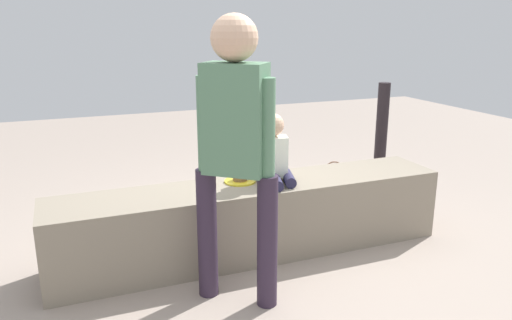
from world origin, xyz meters
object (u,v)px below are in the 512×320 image
at_px(water_bottle_near_gift, 261,194).
at_px(adult_standing, 236,137).
at_px(handbag_black_leather, 296,195).
at_px(child_seated, 274,152).
at_px(handbag_brown_canvas, 333,185).
at_px(water_bottle_far_side, 132,216).
at_px(gift_bag, 229,207).
at_px(cake_box_white, 283,215).
at_px(cake_plate, 240,179).

bearing_deg(water_bottle_near_gift, adult_standing, -117.37).
bearing_deg(handbag_black_leather, water_bottle_near_gift, 152.51).
height_order(child_seated, handbag_brown_canvas, child_seated).
height_order(child_seated, water_bottle_far_side, child_seated).
distance_m(child_seated, handbag_brown_canvas, 1.37).
bearing_deg(handbag_brown_canvas, water_bottle_near_gift, 173.00).
distance_m(gift_bag, cake_box_white, 0.45).
bearing_deg(handbag_brown_canvas, cake_box_white, -152.67).
xyz_separation_m(water_bottle_far_side, handbag_black_leather, (1.43, -0.10, 0.03)).
relative_size(gift_bag, water_bottle_near_gift, 1.30).
distance_m(cake_plate, gift_bag, 0.65).
bearing_deg(cake_plate, gift_bag, 80.31).
distance_m(adult_standing, gift_bag, 1.45).
xyz_separation_m(water_bottle_near_gift, handbag_black_leather, (0.28, -0.14, 0.00)).
relative_size(gift_bag, handbag_brown_canvas, 0.83).
height_order(water_bottle_far_side, handbag_black_leather, handbag_black_leather).
xyz_separation_m(water_bottle_near_gift, handbag_brown_canvas, (0.69, -0.08, 0.03)).
distance_m(child_seated, cake_box_white, 0.85).
relative_size(adult_standing, cake_plate, 7.33).
height_order(adult_standing, handbag_black_leather, adult_standing).
bearing_deg(cake_box_white, handbag_brown_canvas, 27.33).
distance_m(cake_plate, handbag_black_leather, 1.08).
bearing_deg(gift_bag, water_bottle_far_side, 162.31).
distance_m(child_seated, adult_standing, 0.76).
bearing_deg(gift_bag, child_seated, -76.87).
bearing_deg(handbag_brown_canvas, gift_bag, -169.66).
relative_size(cake_box_white, handbag_black_leather, 1.09).
bearing_deg(child_seated, handbag_brown_canvas, 39.51).
distance_m(child_seated, cake_plate, 0.30).
relative_size(cake_plate, cake_box_white, 0.68).
distance_m(gift_bag, handbag_black_leather, 0.69).
bearing_deg(handbag_brown_canvas, cake_plate, -149.10).
xyz_separation_m(cake_plate, handbag_brown_canvas, (1.17, 0.70, -0.40)).
relative_size(child_seated, handbag_brown_canvas, 1.33).
height_order(cake_plate, water_bottle_near_gift, cake_plate).
height_order(water_bottle_near_gift, water_bottle_far_side, water_bottle_near_gift).
xyz_separation_m(handbag_black_leather, handbag_brown_canvas, (0.41, 0.06, 0.03)).
distance_m(gift_bag, water_bottle_far_side, 0.80).
relative_size(child_seated, gift_bag, 1.60).
bearing_deg(cake_box_white, adult_standing, -127.48).
relative_size(cake_plate, handbag_black_leather, 0.74).
xyz_separation_m(adult_standing, water_bottle_near_gift, (0.73, 1.40, -0.89)).
bearing_deg(water_bottle_far_side, cake_plate, -47.94).
xyz_separation_m(child_seated, water_bottle_near_gift, (0.26, 0.87, -0.62)).
bearing_deg(cake_plate, child_seated, -20.14).
bearing_deg(water_bottle_far_side, handbag_brown_canvas, -1.36).
bearing_deg(handbag_black_leather, child_seated, -126.55).
bearing_deg(water_bottle_near_gift, cake_box_white, -87.43).
relative_size(child_seated, cake_box_white, 1.46).
bearing_deg(water_bottle_near_gift, cake_plate, -121.48).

